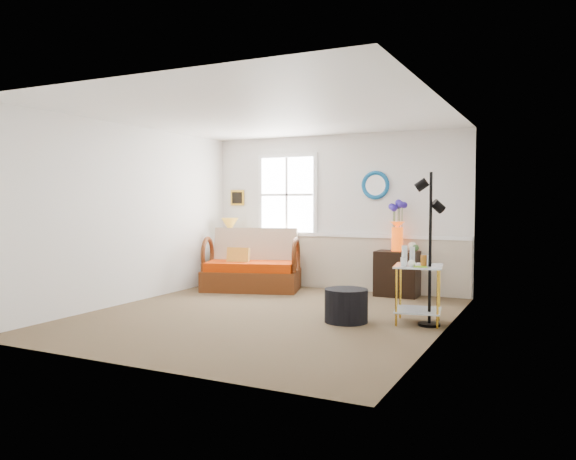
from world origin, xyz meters
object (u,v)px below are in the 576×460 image
at_px(floor_lamp, 430,249).
at_px(side_table, 418,294).
at_px(ottoman, 346,305).
at_px(loveseat, 251,259).
at_px(lamp_stand, 230,266).
at_px(cabinet, 397,274).

bearing_deg(floor_lamp, side_table, 147.66).
xyz_separation_m(floor_lamp, ottoman, (-0.97, -0.25, -0.71)).
height_order(loveseat, side_table, loveseat).
bearing_deg(lamp_stand, ottoman, -35.01).
xyz_separation_m(loveseat, floor_lamp, (3.26, -1.41, 0.41)).
distance_m(loveseat, floor_lamp, 3.57).
relative_size(loveseat, side_table, 2.20).
bearing_deg(cabinet, lamp_stand, 179.97).
height_order(loveseat, lamp_stand, loveseat).
distance_m(lamp_stand, side_table, 4.20).
bearing_deg(floor_lamp, lamp_stand, 146.34).
relative_size(lamp_stand, floor_lamp, 0.34).
bearing_deg(side_table, floor_lamp, -23.69).
xyz_separation_m(lamp_stand, floor_lamp, (3.96, -1.85, 0.60)).
relative_size(loveseat, ottoman, 2.93).
distance_m(loveseat, lamp_stand, 0.84).
relative_size(cabinet, side_table, 0.99).
relative_size(lamp_stand, side_table, 0.89).
bearing_deg(loveseat, floor_lamp, -41.25).
height_order(lamp_stand, side_table, side_table).
distance_m(lamp_stand, floor_lamp, 4.41).
relative_size(side_table, floor_lamp, 0.39).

